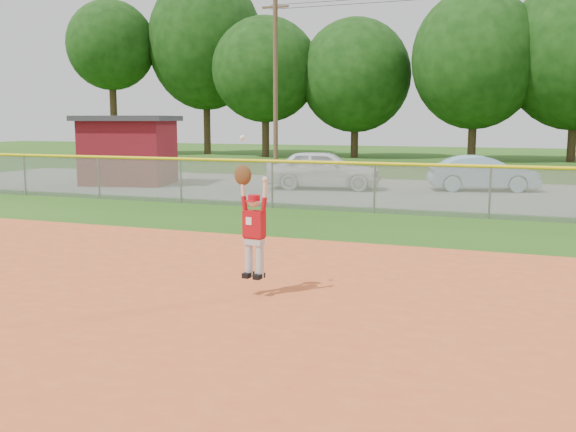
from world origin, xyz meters
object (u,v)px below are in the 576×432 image
object	(u,v)px
car_white_a	(323,169)
utility_shed	(129,150)
car_blue	(483,173)
ballplayer	(252,222)

from	to	relation	value
car_white_a	utility_shed	bearing A→B (deg)	87.63
car_blue	utility_shed	distance (m)	14.83
car_white_a	ballplayer	distance (m)	16.09
car_blue	ballplayer	size ratio (longest dim) A/B	1.87
car_white_a	car_blue	world-z (taller)	car_white_a
car_white_a	ballplayer	xyz separation A→B (m)	(3.77, -15.63, 0.39)
car_white_a	car_blue	size ratio (longest dim) A/B	1.11
ballplayer	utility_shed	bearing A→B (deg)	130.18
car_white_a	car_blue	distance (m)	6.28
car_white_a	ballplayer	bearing A→B (deg)	-176.35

